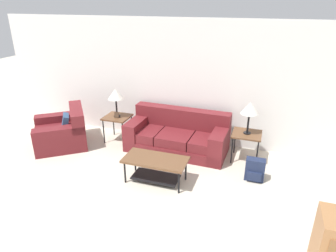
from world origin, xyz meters
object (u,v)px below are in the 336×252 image
(table_lamp_right, at_px, (250,109))
(backpack, at_px, (255,170))
(armchair, at_px, (63,132))
(coffee_table, at_px, (155,165))
(couch, at_px, (178,137))
(side_table_right, at_px, (247,136))
(table_lamp_left, at_px, (116,94))
(side_table_left, at_px, (117,119))

(table_lamp_right, relative_size, backpack, 1.54)
(armchair, bearing_deg, table_lamp_right, 8.51)
(table_lamp_right, height_order, backpack, table_lamp_right)
(coffee_table, relative_size, backpack, 2.68)
(couch, bearing_deg, side_table_right, 0.25)
(table_lamp_left, bearing_deg, table_lamp_right, 0.00)
(side_table_right, xyz_separation_m, backpack, (0.23, -0.68, -0.32))
(backpack, bearing_deg, armchair, 178.42)
(side_table_right, distance_m, backpack, 0.78)
(couch, relative_size, backpack, 5.14)
(couch, height_order, coffee_table, couch)
(couch, xyz_separation_m, side_table_left, (-1.38, 0.01, 0.22))
(armchair, height_order, side_table_left, armchair)
(couch, relative_size, side_table_right, 3.65)
(side_table_left, bearing_deg, backpack, -12.76)
(side_table_right, distance_m, table_lamp_right, 0.55)
(coffee_table, relative_size, side_table_right, 1.90)
(armchair, height_order, coffee_table, armchair)
(couch, bearing_deg, armchair, -166.91)
(coffee_table, bearing_deg, table_lamp_left, 137.33)
(side_table_left, height_order, side_table_right, same)
(armchair, xyz_separation_m, table_lamp_right, (3.79, 0.57, 0.78))
(side_table_right, height_order, table_lamp_left, table_lamp_left)
(armchair, height_order, table_lamp_right, table_lamp_right)
(armchair, height_order, side_table_right, armchair)
(armchair, distance_m, table_lamp_left, 1.41)
(armchair, distance_m, coffee_table, 2.51)
(side_table_left, bearing_deg, armchair, -151.15)
(coffee_table, bearing_deg, backpack, 20.10)
(couch, height_order, side_table_right, couch)
(side_table_right, bearing_deg, table_lamp_right, 116.57)
(side_table_left, distance_m, table_lamp_left, 0.55)
(backpack, bearing_deg, table_lamp_left, 167.24)
(side_table_right, distance_m, table_lamp_left, 2.82)
(armchair, relative_size, table_lamp_right, 2.37)
(coffee_table, xyz_separation_m, backpack, (1.62, 0.59, -0.13))
(side_table_right, bearing_deg, side_table_left, 180.00)
(side_table_left, xyz_separation_m, table_lamp_left, (0.00, 0.00, 0.55))
(armchair, height_order, backpack, armchair)
(couch, relative_size, table_lamp_left, 3.35)
(coffee_table, distance_m, table_lamp_left, 2.01)
(armchair, height_order, table_lamp_left, table_lamp_left)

